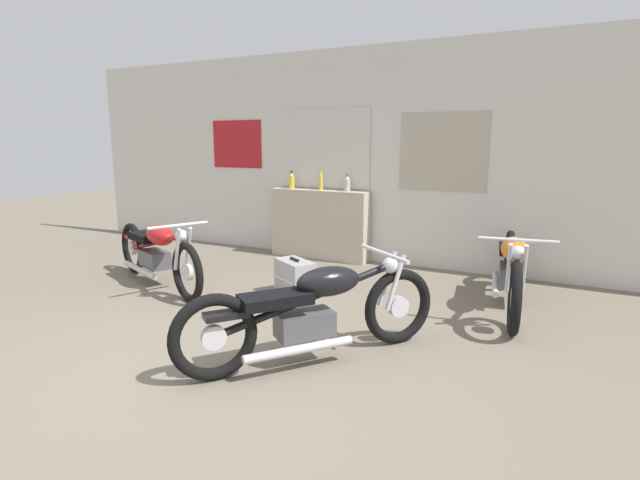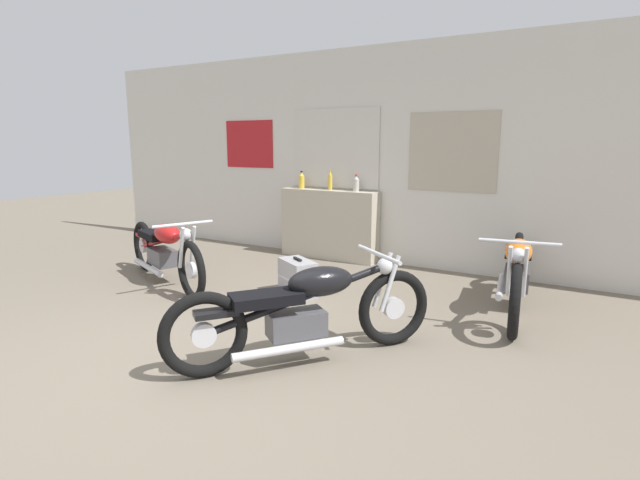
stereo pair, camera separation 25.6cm
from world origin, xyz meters
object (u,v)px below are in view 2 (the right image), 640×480
Objects in this scene: motorcycle_orange at (517,270)px; hard_case_silver at (298,278)px; motorcycle_red at (164,249)px; bottle_left_center at (330,181)px; bottle_center at (356,184)px; bottle_leftmost at (302,181)px; motorcycle_black at (306,310)px.

hard_case_silver is (-2.05, -0.68, -0.21)m from motorcycle_orange.
bottle_left_center is at bearing 64.00° from motorcycle_red.
bottle_left_center is 2.38m from motorcycle_red.
motorcycle_red is at bearing -165.79° from hard_case_silver.
motorcycle_red is at bearing -163.40° from motorcycle_orange.
bottle_left_center is 1.24× the size of bottle_center.
bottle_leftmost is 2.13m from hard_case_silver.
hard_case_silver is (-0.93, 1.30, -0.20)m from motorcycle_black.
bottle_center reaches higher than motorcycle_black.
hard_case_silver is at bearing 14.21° from motorcycle_red.
motorcycle_red is at bearing -116.00° from bottle_left_center.
bottle_left_center is 0.52× the size of hard_case_silver.
bottle_center is at bearing 110.43° from motorcycle_black.
motorcycle_orange is 1.24× the size of motorcycle_black.
bottle_leftmost is at bearing 75.17° from motorcycle_red.
bottle_leftmost reaches higher than bottle_center.
motorcycle_red is 1.62m from hard_case_silver.
bottle_center is 0.11× the size of motorcycle_red.
bottle_leftmost is 0.46m from bottle_left_center.
motorcycle_red reaches higher than motorcycle_black.
bottle_left_center is at bearing 108.68° from hard_case_silver.
hard_case_silver is at bearing -161.61° from motorcycle_orange.
motorcycle_orange is at bearing -17.51° from bottle_leftmost.
bottle_left_center is 0.14× the size of motorcycle_red.
bottle_left_center is 1.96m from hard_case_silver.
bottle_leftmost is at bearing 121.69° from hard_case_silver.
motorcycle_red is (-3.61, -1.08, -0.00)m from motorcycle_orange.
motorcycle_black is at bearing -19.97° from motorcycle_red.
bottle_leftmost is 3.60m from motorcycle_black.
hard_case_silver is (1.02, -1.65, -0.87)m from bottle_leftmost.
hard_case_silver is at bearing -84.02° from bottle_center.
motorcycle_red is (-1.38, -2.07, -0.65)m from bottle_center.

